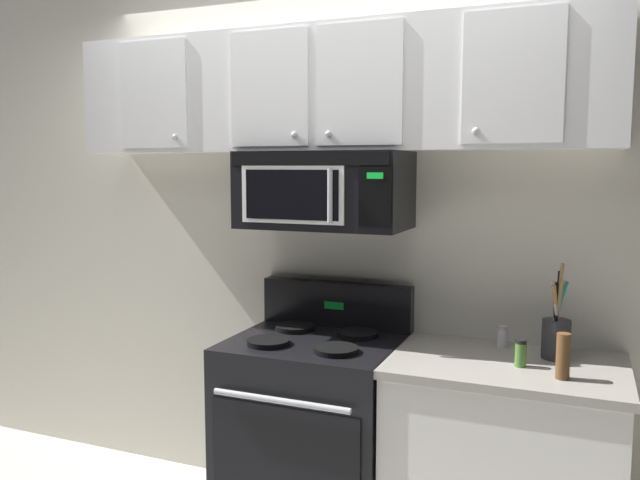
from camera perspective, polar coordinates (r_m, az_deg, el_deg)
name	(u,v)px	position (r m, az deg, el deg)	size (l,w,h in m)	color
back_wall	(343,234)	(3.21, 2.03, 0.56)	(5.20, 0.10, 2.70)	silver
stove_range	(315,432)	(3.10, -0.48, -16.54)	(0.76, 0.69, 1.12)	black
over_range_microwave	(324,190)	(2.96, 0.37, 4.43)	(0.76, 0.43, 0.35)	black
upper_cabinets	(327,90)	(3.01, 0.61, 13.04)	(2.50, 0.36, 0.55)	silver
counter_segment	(503,467)	(2.92, 15.80, -18.66)	(0.93, 0.65, 0.90)	white
utensil_crock_charcoal	(556,333)	(2.84, 20.09, -7.73)	(0.11, 0.11, 0.40)	#2D2D33
salt_shaker	(502,337)	(2.95, 15.77, -8.18)	(0.05, 0.05, 0.09)	white
pepper_mill	(563,356)	(2.59, 20.63, -9.56)	(0.05, 0.05, 0.17)	brown
spice_jar	(521,353)	(2.69, 17.26, -9.51)	(0.04, 0.04, 0.11)	#4C7F33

